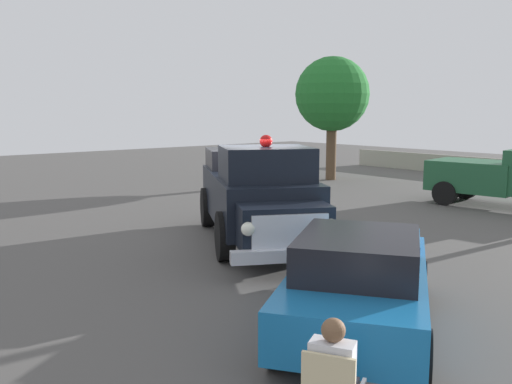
{
  "coord_description": "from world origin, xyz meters",
  "views": [
    {
      "loc": [
        -9.89,
        8.42,
        3.12
      ],
      "look_at": [
        0.01,
        0.08,
        1.16
      ],
      "focal_mm": 38.08,
      "sensor_mm": 36.0,
      "label": 1
    }
  ],
  "objects_px": {
    "spectator_seated": "(334,377)",
    "traffic_cone": "(372,252)",
    "classic_hot_rod": "(360,278)",
    "oak_tree_left": "(332,95)",
    "vintage_fire_truck": "(258,192)",
    "parked_pickup": "(506,177)"
  },
  "relations": [
    {
      "from": "classic_hot_rod",
      "to": "oak_tree_left",
      "type": "xyz_separation_m",
      "value": [
        11.75,
        -12.4,
        3.04
      ]
    },
    {
      "from": "classic_hot_rod",
      "to": "parked_pickup",
      "type": "xyz_separation_m",
      "value": [
        3.3,
        -11.37,
        0.24
      ]
    },
    {
      "from": "parked_pickup",
      "to": "classic_hot_rod",
      "type": "bearing_deg",
      "value": 106.19
    },
    {
      "from": "classic_hot_rod",
      "to": "vintage_fire_truck",
      "type": "bearing_deg",
      "value": -24.85
    },
    {
      "from": "vintage_fire_truck",
      "to": "parked_pickup",
      "type": "bearing_deg",
      "value": -100.33
    },
    {
      "from": "vintage_fire_truck",
      "to": "classic_hot_rod",
      "type": "distance_m",
      "value": 5.48
    },
    {
      "from": "spectator_seated",
      "to": "traffic_cone",
      "type": "distance_m",
      "value": 6.12
    },
    {
      "from": "parked_pickup",
      "to": "oak_tree_left",
      "type": "xyz_separation_m",
      "value": [
        8.45,
        -1.03,
        2.8
      ]
    },
    {
      "from": "classic_hot_rod",
      "to": "traffic_cone",
      "type": "height_order",
      "value": "classic_hot_rod"
    },
    {
      "from": "parked_pickup",
      "to": "traffic_cone",
      "type": "bearing_deg",
      "value": 99.6
    },
    {
      "from": "oak_tree_left",
      "to": "traffic_cone",
      "type": "bearing_deg",
      "value": 135.52
    },
    {
      "from": "vintage_fire_truck",
      "to": "parked_pickup",
      "type": "relative_size",
      "value": 1.25
    },
    {
      "from": "classic_hot_rod",
      "to": "oak_tree_left",
      "type": "bearing_deg",
      "value": -46.52
    },
    {
      "from": "parked_pickup",
      "to": "traffic_cone",
      "type": "relative_size",
      "value": 7.86
    },
    {
      "from": "oak_tree_left",
      "to": "traffic_cone",
      "type": "xyz_separation_m",
      "value": [
        -9.93,
        9.75,
        -3.48
      ]
    },
    {
      "from": "oak_tree_left",
      "to": "vintage_fire_truck",
      "type": "bearing_deg",
      "value": 123.95
    },
    {
      "from": "vintage_fire_truck",
      "to": "traffic_cone",
      "type": "distance_m",
      "value": 3.27
    },
    {
      "from": "classic_hot_rod",
      "to": "traffic_cone",
      "type": "relative_size",
      "value": 7.33
    },
    {
      "from": "oak_tree_left",
      "to": "traffic_cone",
      "type": "height_order",
      "value": "oak_tree_left"
    },
    {
      "from": "vintage_fire_truck",
      "to": "oak_tree_left",
      "type": "height_order",
      "value": "oak_tree_left"
    },
    {
      "from": "classic_hot_rod",
      "to": "spectator_seated",
      "type": "xyz_separation_m",
      "value": [
        -1.64,
        2.38,
        -0.05
      ]
    },
    {
      "from": "vintage_fire_truck",
      "to": "oak_tree_left",
      "type": "distance_m",
      "value": 12.45
    }
  ]
}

